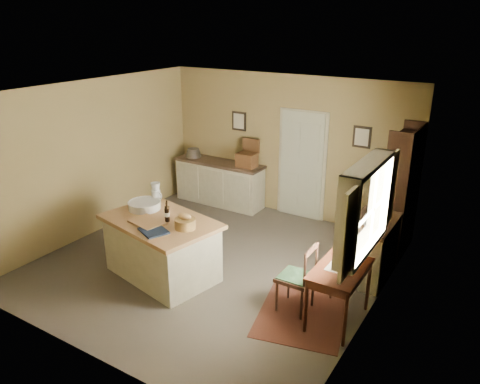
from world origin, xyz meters
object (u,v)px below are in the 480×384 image
object	(u,v)px
sideboard	(220,181)
writing_desk	(340,275)
desk_chair	(296,278)
shelving_unit	(404,191)
work_island	(162,246)
right_cabinet	(370,248)

from	to	relation	value
sideboard	writing_desk	world-z (taller)	sideboard
desk_chair	shelving_unit	bearing A→B (deg)	73.36
shelving_unit	sideboard	bearing A→B (deg)	176.90
desk_chair	shelving_unit	xyz separation A→B (m)	(0.73, 2.42, 0.58)
work_island	desk_chair	size ratio (longest dim) A/B	1.99
right_cabinet	shelving_unit	distance (m)	1.22
work_island	right_cabinet	distance (m)	3.09
work_island	desk_chair	distance (m)	2.09
writing_desk	desk_chair	world-z (taller)	desk_chair
sideboard	writing_desk	xyz separation A→B (m)	(3.54, -2.57, 0.19)
work_island	sideboard	size ratio (longest dim) A/B	0.98
shelving_unit	writing_desk	bearing A→B (deg)	-93.73
sideboard	work_island	bearing A→B (deg)	-72.63
right_cabinet	writing_desk	bearing A→B (deg)	-89.99
right_cabinet	work_island	bearing A→B (deg)	-148.75
writing_desk	shelving_unit	distance (m)	2.41
work_island	desk_chair	bearing A→B (deg)	18.56
work_island	sideboard	world-z (taller)	work_island
writing_desk	right_cabinet	size ratio (longest dim) A/B	0.90
writing_desk	shelving_unit	xyz separation A→B (m)	(0.15, 2.37, 0.38)
work_island	writing_desk	xyz separation A→B (m)	(2.65, 0.29, 0.19)
work_island	shelving_unit	bearing A→B (deg)	55.47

